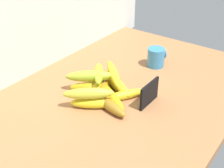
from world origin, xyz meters
TOP-DOWN VIEW (x-y plane):
  - counter_top at (0.00, 0.00)cm, footprint 110.00×76.00cm
  - chalkboard_sign at (-2.43, -10.72)cm, footprint 11.00×1.80cm
  - coffee_mug at (24.13, 1.30)cm, footprint 8.67×7.17cm
  - banana_0 at (-8.52, 0.73)cm, footprint 12.48×18.03cm
  - banana_1 at (-0.74, 4.57)cm, footprint 12.83×19.66cm
  - banana_2 at (-8.65, 10.30)cm, footprint 11.67×14.58cm
  - banana_3 at (-4.51, 10.67)cm, footprint 15.41×13.69cm
  - banana_4 at (-6.88, 5.79)cm, footprint 19.21×11.60cm
  - banana_5 at (-13.31, -1.93)cm, footprint 7.59×16.26cm
  - banana_6 at (-4.73, -2.45)cm, footprint 15.20×11.47cm
  - banana_7 at (-15.60, 3.27)cm, footprint 11.98×14.85cm
  - banana_8 at (-0.59, 5.61)cm, footprint 16.10×16.87cm
  - banana_9 at (-16.40, 4.38)cm, footprint 13.77×15.63cm
  - banana_10 at (-7.48, 11.26)cm, footprint 14.25×16.08cm
  - banana_11 at (-4.22, 9.79)cm, footprint 14.04×11.98cm

SIDE VIEW (x-z plane):
  - counter_top at x=0.00cm, z-range 0.00..3.00cm
  - banana_6 at x=-4.73cm, z-range 3.00..6.26cm
  - banana_0 at x=-8.52cm, z-range 3.00..6.52cm
  - banana_4 at x=-6.88cm, z-range 3.00..6.68cm
  - banana_5 at x=-13.31cm, z-range 3.00..6.72cm
  - banana_7 at x=-15.60cm, z-range 3.00..6.79cm
  - banana_2 at x=-8.65cm, z-range 3.00..6.87cm
  - banana_1 at x=-0.74cm, z-range 3.00..7.19cm
  - banana_3 at x=-4.51cm, z-range 3.00..7.31cm
  - chalkboard_sign at x=-2.43cm, z-range 2.66..11.06cm
  - coffee_mug at x=24.13cm, z-range 3.00..10.95cm
  - banana_9 at x=-16.40cm, z-range 6.79..10.62cm
  - banana_8 at x=-0.59cm, z-range 7.19..10.43cm
  - banana_10 at x=-7.48cm, z-range 6.87..11.00cm
  - banana_11 at x=-4.22cm, z-range 7.31..10.86cm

